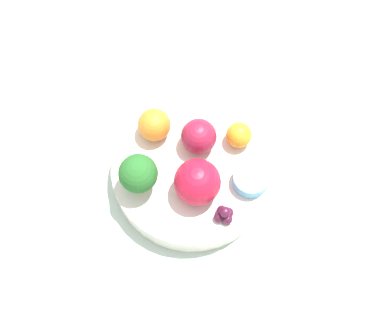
{
  "coord_description": "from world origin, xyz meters",
  "views": [
    {
      "loc": [
        0.14,
        0.24,
        0.72
      ],
      "look_at": [
        0.0,
        0.0,
        0.07
      ],
      "focal_mm": 50.0,
      "sensor_mm": 36.0,
      "label": 1
    }
  ],
  "objects_px": {
    "apple_green": "(197,182)",
    "orange_back": "(154,125)",
    "apple_red": "(199,136)",
    "small_cup": "(251,179)",
    "orange_front": "(237,133)",
    "broccoli": "(138,174)",
    "bowl": "(192,171)",
    "grape_cluster": "(224,214)"
  },
  "relations": [
    {
      "from": "small_cup",
      "to": "apple_green",
      "type": "bearing_deg",
      "value": -20.65
    },
    {
      "from": "grape_cluster",
      "to": "small_cup",
      "type": "relative_size",
      "value": 0.56
    },
    {
      "from": "grape_cluster",
      "to": "small_cup",
      "type": "height_order",
      "value": "grape_cluster"
    },
    {
      "from": "orange_back",
      "to": "apple_red",
      "type": "bearing_deg",
      "value": 132.76
    },
    {
      "from": "orange_back",
      "to": "apple_green",
      "type": "bearing_deg",
      "value": 93.7
    },
    {
      "from": "bowl",
      "to": "apple_red",
      "type": "xyz_separation_m",
      "value": [
        -0.02,
        -0.02,
        0.04
      ]
    },
    {
      "from": "bowl",
      "to": "apple_red",
      "type": "height_order",
      "value": "apple_red"
    },
    {
      "from": "orange_front",
      "to": "small_cup",
      "type": "height_order",
      "value": "orange_front"
    },
    {
      "from": "orange_front",
      "to": "apple_red",
      "type": "bearing_deg",
      "value": -20.47
    },
    {
      "from": "grape_cluster",
      "to": "orange_back",
      "type": "bearing_deg",
      "value": -83.25
    },
    {
      "from": "orange_front",
      "to": "grape_cluster",
      "type": "bearing_deg",
      "value": 49.71
    },
    {
      "from": "orange_back",
      "to": "small_cup",
      "type": "height_order",
      "value": "orange_back"
    },
    {
      "from": "apple_red",
      "to": "grape_cluster",
      "type": "distance_m",
      "value": 0.11
    },
    {
      "from": "broccoli",
      "to": "apple_green",
      "type": "distance_m",
      "value": 0.08
    },
    {
      "from": "bowl",
      "to": "small_cup",
      "type": "xyz_separation_m",
      "value": [
        -0.05,
        0.06,
        0.03
      ]
    },
    {
      "from": "broccoli",
      "to": "small_cup",
      "type": "relative_size",
      "value": 1.32
    },
    {
      "from": "bowl",
      "to": "orange_front",
      "type": "xyz_separation_m",
      "value": [
        -0.07,
        -0.0,
        0.04
      ]
    },
    {
      "from": "bowl",
      "to": "small_cup",
      "type": "distance_m",
      "value": 0.09
    },
    {
      "from": "orange_front",
      "to": "small_cup",
      "type": "distance_m",
      "value": 0.07
    },
    {
      "from": "grape_cluster",
      "to": "small_cup",
      "type": "distance_m",
      "value": 0.06
    },
    {
      "from": "bowl",
      "to": "grape_cluster",
      "type": "bearing_deg",
      "value": 89.41
    },
    {
      "from": "broccoli",
      "to": "orange_back",
      "type": "xyz_separation_m",
      "value": [
        -0.05,
        -0.06,
        -0.01
      ]
    },
    {
      "from": "apple_red",
      "to": "grape_cluster",
      "type": "height_order",
      "value": "apple_red"
    },
    {
      "from": "small_cup",
      "to": "orange_front",
      "type": "bearing_deg",
      "value": -105.95
    },
    {
      "from": "broccoli",
      "to": "apple_green",
      "type": "xyz_separation_m",
      "value": [
        -0.06,
        0.04,
        -0.01
      ]
    },
    {
      "from": "broccoli",
      "to": "small_cup",
      "type": "distance_m",
      "value": 0.15
    },
    {
      "from": "bowl",
      "to": "small_cup",
      "type": "bearing_deg",
      "value": 132.74
    },
    {
      "from": "orange_back",
      "to": "grape_cluster",
      "type": "distance_m",
      "value": 0.15
    },
    {
      "from": "grape_cluster",
      "to": "broccoli",
      "type": "bearing_deg",
      "value": -52.64
    },
    {
      "from": "broccoli",
      "to": "orange_front",
      "type": "bearing_deg",
      "value": 177.43
    },
    {
      "from": "orange_front",
      "to": "grape_cluster",
      "type": "relative_size",
      "value": 1.3
    },
    {
      "from": "apple_red",
      "to": "orange_back",
      "type": "distance_m",
      "value": 0.06
    },
    {
      "from": "apple_green",
      "to": "apple_red",
      "type": "bearing_deg",
      "value": -122.16
    },
    {
      "from": "orange_back",
      "to": "grape_cluster",
      "type": "bearing_deg",
      "value": 96.75
    },
    {
      "from": "bowl",
      "to": "small_cup",
      "type": "height_order",
      "value": "small_cup"
    },
    {
      "from": "bowl",
      "to": "small_cup",
      "type": "relative_size",
      "value": 4.57
    },
    {
      "from": "apple_red",
      "to": "apple_green",
      "type": "height_order",
      "value": "apple_green"
    },
    {
      "from": "broccoli",
      "to": "apple_red",
      "type": "relative_size",
      "value": 1.32
    },
    {
      "from": "apple_red",
      "to": "small_cup",
      "type": "distance_m",
      "value": 0.09
    },
    {
      "from": "broccoli",
      "to": "orange_back",
      "type": "distance_m",
      "value": 0.08
    },
    {
      "from": "apple_green",
      "to": "orange_back",
      "type": "distance_m",
      "value": 0.1
    },
    {
      "from": "broccoli",
      "to": "orange_front",
      "type": "xyz_separation_m",
      "value": [
        -0.15,
        0.01,
        -0.02
      ]
    }
  ]
}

